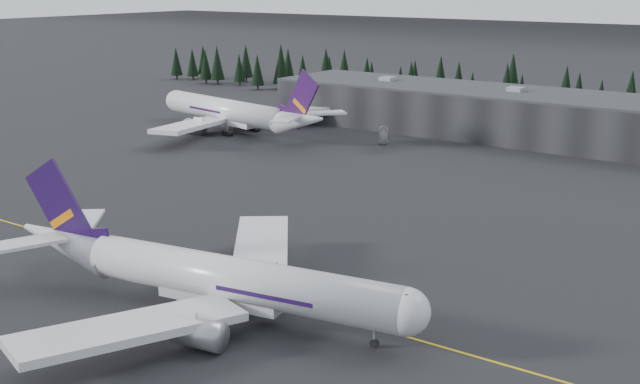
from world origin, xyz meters
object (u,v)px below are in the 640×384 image
Objects in this scene: gse_vehicle_a at (383,142)px; jet_main at (205,275)px; terminal at (550,118)px; jet_parked at (238,113)px.

jet_main is at bearing -101.58° from gse_vehicle_a.
jet_parked reaches higher than terminal.
jet_main is 0.91× the size of jet_parked.
jet_parked is 13.48× the size of gse_vehicle_a.
terminal is 44.94m from gse_vehicle_a.
jet_main is (3.55, -135.56, -1.18)m from terminal.
terminal reaches higher than gse_vehicle_a.
jet_main is 12.27× the size of gse_vehicle_a.
jet_main is at bearing -88.50° from terminal.
jet_parked reaches higher than gse_vehicle_a.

